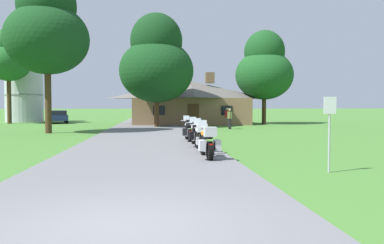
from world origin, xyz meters
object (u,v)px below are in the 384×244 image
motorcycle_white_third_in_row (196,134)px  bystander_red_shirt_near_lodge (227,116)px  tree_right_of_lodge (264,68)px  tree_left_far (8,58)px  tree_by_lodge_front (156,62)px  metal_signpost_roadside (330,125)px  motorcycle_silver_farthest_in_row (189,130)px  parked_navy_suv_far_left (58,116)px  motorcycle_orange_nearest_to_camera (207,143)px  motorcycle_white_second_in_row (200,137)px  metal_silo_distant (24,90)px  bystander_olive_shirt_beside_signpost (230,117)px  tree_left_near (47,29)px

motorcycle_white_third_in_row → bystander_red_shirt_near_lodge: size_ratio=1.24×
tree_right_of_lodge → tree_left_far: 27.01m
bystander_red_shirt_near_lodge → tree_by_lodge_front: tree_by_lodge_front is taller
tree_left_far → metal_signpost_roadside: bearing=-58.0°
motorcycle_silver_farthest_in_row → parked_navy_suv_far_left: 26.41m
tree_by_lodge_front → motorcycle_orange_nearest_to_camera: bearing=-85.5°
motorcycle_white_second_in_row → bystander_red_shirt_near_lodge: (4.84, 19.97, 0.33)m
tree_right_of_lodge → parked_navy_suv_far_left: tree_right_of_lodge is taller
parked_navy_suv_far_left → tree_right_of_lodge: bearing=-26.5°
tree_by_lodge_front → metal_silo_distant: size_ratio=1.34×
motorcycle_white_third_in_row → bystander_olive_shirt_beside_signpost: 14.11m
tree_by_lodge_front → tree_left_far: bearing=151.0°
motorcycle_white_second_in_row → motorcycle_silver_farthest_in_row: same height
tree_right_of_lodge → tree_left_near: tree_left_near is taller
bystander_olive_shirt_beside_signpost → tree_by_lodge_front: 8.27m
motorcycle_silver_farthest_in_row → tree_left_far: (-17.17, 22.83, 6.38)m
motorcycle_white_third_in_row → tree_left_far: 31.37m
motorcycle_silver_farthest_in_row → tree_by_lodge_front: size_ratio=0.21×
motorcycle_silver_farthest_in_row → metal_signpost_roadside: size_ratio=0.97×
motorcycle_silver_farthest_in_row → motorcycle_white_third_in_row: bearing=-90.0°
motorcycle_orange_nearest_to_camera → parked_navy_suv_far_left: 32.63m
metal_signpost_roadside → tree_left_near: tree_left_near is taller
bystander_red_shirt_near_lodge → tree_left_far: size_ratio=0.17×
bystander_olive_shirt_beside_signpost → tree_by_lodge_front: tree_by_lodge_front is taller
metal_silo_distant → motorcycle_orange_nearest_to_camera: bearing=-63.3°
bystander_olive_shirt_beside_signpost → tree_left_far: (-21.46, 11.92, 6.04)m
motorcycle_white_second_in_row → bystander_olive_shirt_beside_signpost: 15.94m
metal_signpost_roadside → bystander_red_shirt_near_lodge: bearing=86.0°
tree_left_near → metal_silo_distant: bearing=111.9°
motorcycle_white_third_in_row → tree_right_of_lodge: bearing=65.1°
motorcycle_white_second_in_row → tree_left_far: size_ratio=0.21×
motorcycle_white_third_in_row → motorcycle_silver_farthest_in_row: same height
tree_by_lodge_front → tree_right_of_lodge: (11.24, 5.55, 0.09)m
bystander_red_shirt_near_lodge → tree_left_far: (-22.09, 7.33, 6.04)m
motorcycle_white_second_in_row → metal_signpost_roadside: 6.09m
bystander_olive_shirt_beside_signpost → motorcycle_silver_farthest_in_row: bearing=138.3°
tree_right_of_lodge → metal_signpost_roadside: bearing=-102.4°
motorcycle_orange_nearest_to_camera → metal_signpost_roadside: metal_signpost_roadside is taller
motorcycle_silver_farthest_in_row → tree_left_near: (-9.08, 7.44, 6.52)m
motorcycle_white_second_in_row → parked_navy_suv_far_left: parked_navy_suv_far_left is taller
motorcycle_silver_farthest_in_row → bystander_red_shirt_near_lodge: (4.92, 15.50, 0.34)m
bystander_olive_shirt_beside_signpost → metal_signpost_roadside: metal_signpost_roadside is taller
tree_left_near → metal_silo_distant: 21.60m
bystander_olive_shirt_beside_signpost → tree_left_near: 15.12m
tree_left_near → bystander_olive_shirt_beside_signpost: bearing=14.5°
metal_silo_distant → tree_right_of_lodge: bearing=-15.7°
motorcycle_silver_farthest_in_row → tree_by_lodge_front: 15.19m
motorcycle_silver_farthest_in_row → metal_silo_distant: bearing=119.8°
tree_by_lodge_front → parked_navy_suv_far_left: (-10.70, 9.15, -4.95)m
tree_right_of_lodge → metal_silo_distant: 27.77m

